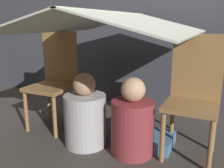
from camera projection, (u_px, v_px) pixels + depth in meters
name	position (u px, v px, depth m)	size (l,w,h in m)	color
ground_plane	(103.00, 149.00, 2.08)	(8.80, 8.80, 0.00)	#47423D
wall_back	(150.00, 2.00, 2.88)	(7.00, 0.05, 2.50)	#3D3D47
chair_left	(55.00, 77.00, 2.46)	(0.39, 0.39, 0.95)	olive
chair_right	(194.00, 92.00, 1.93)	(0.40, 0.40, 0.95)	olive
sheet_canopy	(112.00, 22.00, 2.00)	(1.32, 1.51, 0.18)	silver
person_front	(85.00, 116.00, 2.11)	(0.36, 0.36, 0.63)	#B2B2B7
person_second	(132.00, 123.00, 1.96)	(0.34, 0.34, 0.63)	maroon
floor_cushion	(148.00, 139.00, 2.15)	(0.42, 0.33, 0.10)	#4C7FB2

